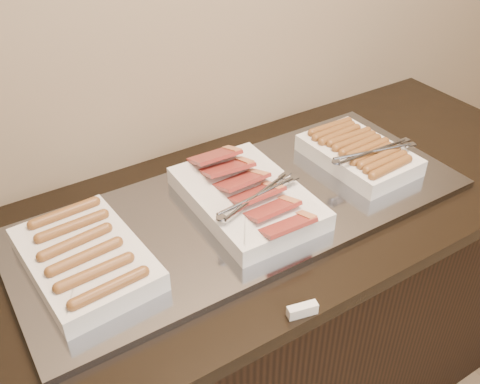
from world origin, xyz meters
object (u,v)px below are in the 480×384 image
at_px(counter, 242,326).
at_px(warming_tray, 245,209).
at_px(dish_center, 247,196).
at_px(dish_right, 359,153).
at_px(dish_left, 85,257).

bearing_deg(counter, warming_tray, 0.00).
relative_size(counter, dish_center, 4.90).
bearing_deg(dish_right, warming_tray, 177.72).
height_order(counter, dish_right, dish_right).
distance_m(warming_tray, dish_left, 0.43).
bearing_deg(dish_right, dish_left, 178.07).
bearing_deg(dish_center, counter, 165.88).
bearing_deg(warming_tray, counter, 180.00).
relative_size(dish_left, dish_right, 1.12).
distance_m(warming_tray, dish_right, 0.39).
height_order(dish_center, dish_right, dish_center).
relative_size(counter, dish_left, 5.62).
bearing_deg(counter, dish_right, -0.65).
bearing_deg(dish_right, dish_center, 178.22).
xyz_separation_m(counter, dish_right, (0.40, -0.00, 0.50)).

